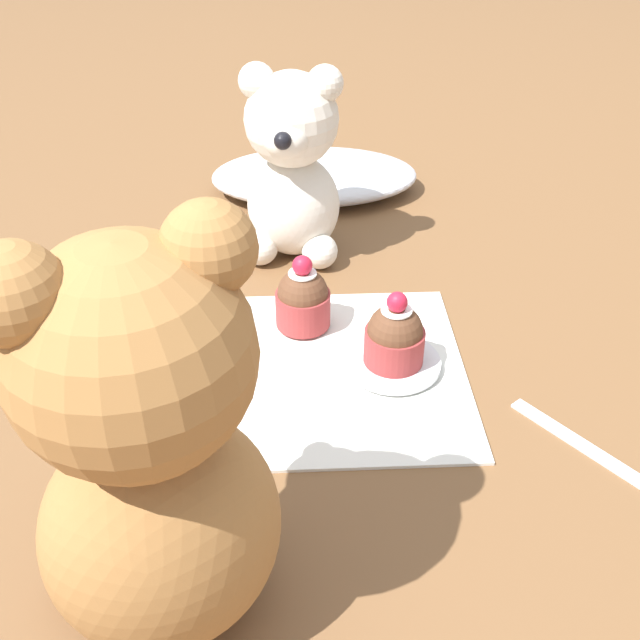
{
  "coord_description": "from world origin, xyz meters",
  "views": [
    {
      "loc": [
        -0.02,
        -0.51,
        0.42
      ],
      "look_at": [
        0.0,
        0.0,
        0.06
      ],
      "focal_mm": 42.0,
      "sensor_mm": 36.0,
      "label": 1
    }
  ],
  "objects_px": {
    "teddy_bear_cream": "(292,166)",
    "teaspoon": "(581,443)",
    "teddy_bear_tan": "(150,460)",
    "cupcake_near_cream_bear": "(303,299)",
    "saucer_plate": "(393,362)",
    "cupcake_near_tan_bear": "(395,337)"
  },
  "relations": [
    {
      "from": "teddy_bear_cream",
      "to": "teaspoon",
      "type": "height_order",
      "value": "teddy_bear_cream"
    },
    {
      "from": "teddy_bear_tan",
      "to": "cupcake_near_cream_bear",
      "type": "distance_m",
      "value": 0.32
    },
    {
      "from": "teddy_bear_cream",
      "to": "saucer_plate",
      "type": "xyz_separation_m",
      "value": [
        0.08,
        -0.21,
        -0.09
      ]
    },
    {
      "from": "teddy_bear_cream",
      "to": "teddy_bear_tan",
      "type": "height_order",
      "value": "teddy_bear_tan"
    },
    {
      "from": "cupcake_near_cream_bear",
      "to": "saucer_plate",
      "type": "xyz_separation_m",
      "value": [
        0.08,
        -0.07,
        -0.02
      ]
    },
    {
      "from": "teddy_bear_cream",
      "to": "cupcake_near_cream_bear",
      "type": "height_order",
      "value": "teddy_bear_cream"
    },
    {
      "from": "cupcake_near_cream_bear",
      "to": "teaspoon",
      "type": "height_order",
      "value": "cupcake_near_cream_bear"
    },
    {
      "from": "teddy_bear_cream",
      "to": "teddy_bear_tan",
      "type": "xyz_separation_m",
      "value": [
        -0.08,
        -0.43,
        0.03
      ]
    },
    {
      "from": "saucer_plate",
      "to": "teaspoon",
      "type": "bearing_deg",
      "value": -36.21
    },
    {
      "from": "teddy_bear_tan",
      "to": "teaspoon",
      "type": "distance_m",
      "value": 0.35
    },
    {
      "from": "teddy_bear_cream",
      "to": "teaspoon",
      "type": "relative_size",
      "value": 1.63
    },
    {
      "from": "cupcake_near_cream_bear",
      "to": "saucer_plate",
      "type": "distance_m",
      "value": 0.1
    },
    {
      "from": "saucer_plate",
      "to": "teaspoon",
      "type": "height_order",
      "value": "saucer_plate"
    },
    {
      "from": "cupcake_near_tan_bear",
      "to": "teddy_bear_cream",
      "type": "bearing_deg",
      "value": 111.53
    },
    {
      "from": "teddy_bear_cream",
      "to": "saucer_plate",
      "type": "distance_m",
      "value": 0.24
    },
    {
      "from": "teddy_bear_cream",
      "to": "teddy_bear_tan",
      "type": "relative_size",
      "value": 0.75
    },
    {
      "from": "saucer_plate",
      "to": "cupcake_near_tan_bear",
      "type": "xyz_separation_m",
      "value": [
        0.0,
        0.0,
        0.03
      ]
    },
    {
      "from": "saucer_plate",
      "to": "teaspoon",
      "type": "xyz_separation_m",
      "value": [
        0.13,
        -0.1,
        -0.01
      ]
    },
    {
      "from": "cupcake_near_tan_bear",
      "to": "cupcake_near_cream_bear",
      "type": "bearing_deg",
      "value": 139.24
    },
    {
      "from": "cupcake_near_cream_bear",
      "to": "saucer_plate",
      "type": "bearing_deg",
      "value": -40.76
    },
    {
      "from": "cupcake_near_tan_bear",
      "to": "teaspoon",
      "type": "height_order",
      "value": "cupcake_near_tan_bear"
    },
    {
      "from": "teddy_bear_tan",
      "to": "teaspoon",
      "type": "xyz_separation_m",
      "value": [
        0.3,
        0.13,
        -0.13
      ]
    }
  ]
}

